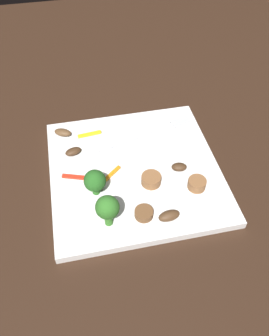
# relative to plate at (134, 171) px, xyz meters

# --- Properties ---
(ground_plane) EXTENTS (1.40, 1.40, 0.00)m
(ground_plane) POSITION_rel_plate_xyz_m (0.00, 0.00, -0.01)
(ground_plane) COLOR black
(plate) EXTENTS (0.27, 0.27, 0.01)m
(plate) POSITION_rel_plate_xyz_m (0.00, 0.00, 0.00)
(plate) COLOR white
(plate) RESTS_ON ground_plane
(fork) EXTENTS (0.18, 0.06, 0.00)m
(fork) POSITION_rel_plate_xyz_m (0.05, 0.07, 0.01)
(fork) COLOR silver
(fork) RESTS_ON plate
(broccoli_floret_0) EXTENTS (0.03, 0.03, 0.05)m
(broccoli_floret_0) POSITION_rel_plate_xyz_m (-0.06, -0.09, 0.04)
(broccoli_floret_0) COLOR #347525
(broccoli_floret_0) RESTS_ON plate
(broccoli_floret_1) EXTENTS (0.03, 0.03, 0.04)m
(broccoli_floret_1) POSITION_rel_plate_xyz_m (-0.07, -0.04, 0.03)
(broccoli_floret_1) COLOR #296420
(broccoli_floret_1) RESTS_ON plate
(sausage_slice_0) EXTENTS (0.04, 0.04, 0.02)m
(sausage_slice_0) POSITION_rel_plate_xyz_m (0.02, -0.04, 0.01)
(sausage_slice_0) COLOR brown
(sausage_slice_0) RESTS_ON plate
(sausage_slice_1) EXTENTS (0.04, 0.04, 0.01)m
(sausage_slice_1) POSITION_rel_plate_xyz_m (-0.01, -0.09, 0.01)
(sausage_slice_1) COLOR brown
(sausage_slice_1) RESTS_ON plate
(sausage_slice_2) EXTENTS (0.04, 0.04, 0.02)m
(sausage_slice_2) POSITION_rel_plate_xyz_m (0.08, -0.06, 0.01)
(sausage_slice_2) COLOR brown
(sausage_slice_2) RESTS_ON plate
(mushroom_0) EXTENTS (0.03, 0.03, 0.01)m
(mushroom_0) POSITION_rel_plate_xyz_m (-0.11, 0.10, 0.01)
(mushroom_0) COLOR brown
(mushroom_0) RESTS_ON plate
(mushroom_1) EXTENTS (0.03, 0.02, 0.01)m
(mushroom_1) POSITION_rel_plate_xyz_m (0.03, -0.10, 0.01)
(mushroom_1) COLOR #4C331E
(mushroom_1) RESTS_ON plate
(mushroom_2) EXTENTS (0.03, 0.02, 0.01)m
(mushroom_2) POSITION_rel_plate_xyz_m (-0.09, 0.05, 0.01)
(mushroom_2) COLOR #422B19
(mushroom_2) RESTS_ON plate
(mushroom_3) EXTENTS (0.03, 0.02, 0.01)m
(mushroom_3) POSITION_rel_plate_xyz_m (0.07, -0.02, 0.01)
(mushroom_3) COLOR #422B19
(mushroom_3) RESTS_ON plate
(pepper_strip_0) EXTENTS (0.04, 0.02, 0.00)m
(pepper_strip_0) POSITION_rel_plate_xyz_m (-0.10, 0.00, 0.01)
(pepper_strip_0) COLOR red
(pepper_strip_0) RESTS_ON plate
(pepper_strip_1) EXTENTS (0.03, 0.03, 0.00)m
(pepper_strip_1) POSITION_rel_plate_xyz_m (-0.04, -0.01, 0.01)
(pepper_strip_1) COLOR orange
(pepper_strip_1) RESTS_ON plate
(pepper_strip_2) EXTENTS (0.04, 0.01, 0.00)m
(pepper_strip_2) POSITION_rel_plate_xyz_m (-0.06, 0.09, 0.01)
(pepper_strip_2) COLOR yellow
(pepper_strip_2) RESTS_ON plate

